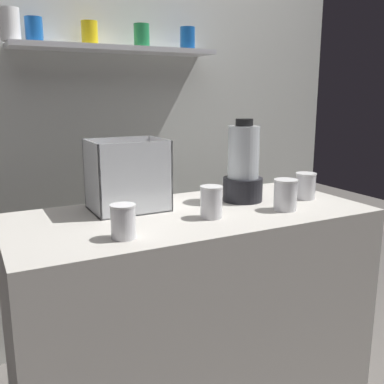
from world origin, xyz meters
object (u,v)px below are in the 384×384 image
(carrot_display_bin, at_px, (128,187))
(juice_cup_mango_middle, at_px, (285,196))
(juice_cup_pomegranate_right, at_px, (305,187))
(blender_pitcher, at_px, (243,168))
(juice_cup_carrot_far_left, at_px, (123,224))
(juice_cup_carrot_left, at_px, (211,204))

(carrot_display_bin, xyz_separation_m, juice_cup_mango_middle, (0.55, -0.30, -0.03))
(juice_cup_pomegranate_right, bearing_deg, blender_pitcher, 160.12)
(juice_cup_carrot_far_left, bearing_deg, juice_cup_carrot_left, 12.40)
(juice_cup_carrot_far_left, bearing_deg, carrot_display_bin, 68.40)
(juice_cup_carrot_far_left, height_order, juice_cup_mango_middle, juice_cup_mango_middle)
(carrot_display_bin, xyz_separation_m, juice_cup_carrot_far_left, (-0.13, -0.34, -0.04))
(carrot_display_bin, relative_size, blender_pitcher, 0.82)
(juice_cup_carrot_far_left, relative_size, juice_cup_pomegranate_right, 0.97)
(juice_cup_carrot_left, xyz_separation_m, juice_cup_mango_middle, (0.32, -0.04, 0.00))
(juice_cup_carrot_left, bearing_deg, juice_cup_pomegranate_right, 8.42)
(juice_cup_carrot_far_left, bearing_deg, blender_pitcher, 22.19)
(carrot_display_bin, bearing_deg, blender_pitcher, -10.18)
(carrot_display_bin, bearing_deg, juice_cup_carrot_far_left, -111.60)
(juice_cup_carrot_far_left, xyz_separation_m, juice_cup_carrot_left, (0.37, 0.08, 0.00))
(blender_pitcher, height_order, juice_cup_carrot_left, blender_pitcher)
(juice_cup_carrot_left, height_order, juice_cup_mango_middle, juice_cup_mango_middle)
(juice_cup_carrot_far_left, distance_m, juice_cup_mango_middle, 0.68)
(carrot_display_bin, distance_m, juice_cup_carrot_far_left, 0.37)
(blender_pitcher, relative_size, juice_cup_carrot_far_left, 3.15)
(carrot_display_bin, bearing_deg, juice_cup_carrot_left, -48.09)
(juice_cup_carrot_left, distance_m, juice_cup_mango_middle, 0.32)
(blender_pitcher, xyz_separation_m, juice_cup_pomegranate_right, (0.26, -0.10, -0.09))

